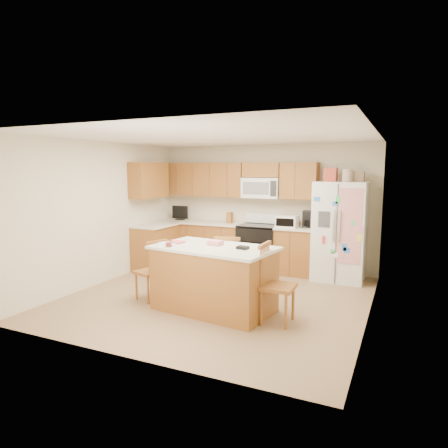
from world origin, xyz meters
The scene contains 9 objects.
ground centered at (0.00, 0.00, 0.00)m, with size 4.50×4.50×0.00m, color #895F42.
room_shell centered at (0.00, 0.00, 1.44)m, with size 4.60×4.60×2.52m.
cabinetry centered at (-0.98, 1.79, 0.91)m, with size 3.36×1.56×2.15m.
stove centered at (0.00, 1.94, 0.47)m, with size 0.76×0.65×1.13m.
refrigerator centered at (1.57, 1.87, 0.92)m, with size 0.90×0.79×2.04m.
island centered at (0.19, -0.53, 0.47)m, with size 1.81×1.20×1.02m.
windsor_chair_left centered at (-0.88, -0.53, 0.45)m, with size 0.50×0.51×0.96m.
windsor_chair_back centered at (0.13, 0.13, 0.47)m, with size 0.51×0.50×0.99m.
windsor_chair_right centered at (1.14, -0.62, 0.50)m, with size 0.44×0.46×1.06m.
Camera 1 is at (2.64, -5.51, 2.01)m, focal length 32.00 mm.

